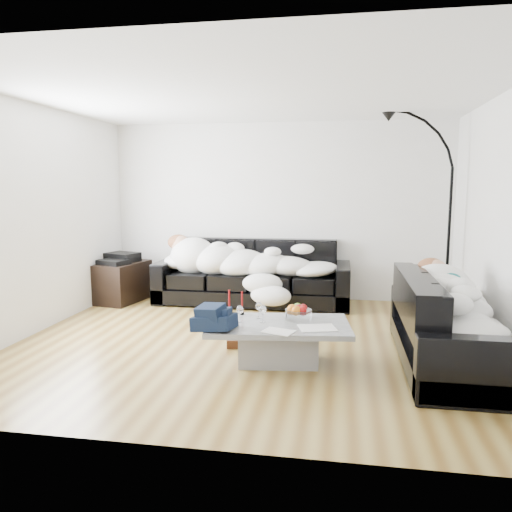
% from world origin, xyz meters
% --- Properties ---
extents(ground, '(5.00, 5.00, 0.00)m').
position_xyz_m(ground, '(0.00, 0.00, 0.00)').
color(ground, brown).
rests_on(ground, ground).
extents(wall_back, '(5.00, 0.02, 2.60)m').
position_xyz_m(wall_back, '(0.00, 2.25, 1.30)').
color(wall_back, silver).
rests_on(wall_back, ground).
extents(wall_left, '(0.02, 4.50, 2.60)m').
position_xyz_m(wall_left, '(-2.50, 0.00, 1.30)').
color(wall_left, silver).
rests_on(wall_left, ground).
extents(wall_right, '(0.02, 4.50, 2.60)m').
position_xyz_m(wall_right, '(2.50, 0.00, 1.30)').
color(wall_right, silver).
rests_on(wall_right, ground).
extents(ceiling, '(5.00, 5.00, 0.00)m').
position_xyz_m(ceiling, '(0.00, 0.00, 2.60)').
color(ceiling, white).
rests_on(ceiling, ground).
extents(sofa_back, '(2.75, 0.95, 0.90)m').
position_xyz_m(sofa_back, '(-0.31, 1.80, 0.45)').
color(sofa_back, black).
rests_on(sofa_back, ground).
extents(sofa_right, '(0.89, 2.07, 0.84)m').
position_xyz_m(sofa_right, '(1.96, -0.35, 0.42)').
color(sofa_right, black).
rests_on(sofa_right, ground).
extents(sleeper_back, '(2.33, 0.81, 0.47)m').
position_xyz_m(sleeper_back, '(-0.31, 1.75, 0.65)').
color(sleeper_back, white).
rests_on(sleeper_back, sofa_back).
extents(sleeper_right, '(0.75, 1.77, 0.43)m').
position_xyz_m(sleeper_right, '(1.96, -0.35, 0.64)').
color(sleeper_right, white).
rests_on(sleeper_right, sofa_right).
extents(teal_cushion, '(0.42, 0.38, 0.20)m').
position_xyz_m(teal_cushion, '(1.90, 0.29, 0.72)').
color(teal_cushion, '#0D5F60').
rests_on(teal_cushion, sofa_right).
extents(coffee_table, '(1.42, 0.94, 0.39)m').
position_xyz_m(coffee_table, '(0.37, -0.59, 0.19)').
color(coffee_table, '#939699').
rests_on(coffee_table, ground).
extents(fruit_bowl, '(0.28, 0.28, 0.16)m').
position_xyz_m(fruit_bowl, '(0.54, -0.43, 0.47)').
color(fruit_bowl, white).
rests_on(fruit_bowl, coffee_table).
extents(wine_glass_a, '(0.08, 0.08, 0.16)m').
position_xyz_m(wine_glass_a, '(0.16, -0.44, 0.47)').
color(wine_glass_a, white).
rests_on(wine_glass_a, coffee_table).
extents(wine_glass_b, '(0.08, 0.08, 0.16)m').
position_xyz_m(wine_glass_b, '(-0.00, -0.60, 0.47)').
color(wine_glass_b, white).
rests_on(wine_glass_b, coffee_table).
extents(wine_glass_c, '(0.08, 0.08, 0.16)m').
position_xyz_m(wine_glass_c, '(0.22, -0.59, 0.47)').
color(wine_glass_c, white).
rests_on(wine_glass_c, coffee_table).
extents(candle_left, '(0.05, 0.05, 0.25)m').
position_xyz_m(candle_left, '(-0.16, -0.35, 0.51)').
color(candle_left, maroon).
rests_on(candle_left, coffee_table).
extents(candle_right, '(0.05, 0.05, 0.23)m').
position_xyz_m(candle_right, '(-0.03, -0.33, 0.51)').
color(candle_right, maroon).
rests_on(candle_right, coffee_table).
extents(newspaper_a, '(0.39, 0.33, 0.01)m').
position_xyz_m(newspaper_a, '(0.74, -0.70, 0.40)').
color(newspaper_a, silver).
rests_on(newspaper_a, coffee_table).
extents(newspaper_b, '(0.32, 0.27, 0.01)m').
position_xyz_m(newspaper_b, '(0.40, -0.87, 0.40)').
color(newspaper_b, silver).
rests_on(newspaper_b, coffee_table).
extents(navy_jacket, '(0.42, 0.36, 0.19)m').
position_xyz_m(navy_jacket, '(-0.16, -0.89, 0.57)').
color(navy_jacket, black).
rests_on(navy_jacket, coffee_table).
extents(shoes, '(0.44, 0.32, 0.10)m').
position_xyz_m(shoes, '(-0.01, -0.15, 0.05)').
color(shoes, '#472311').
rests_on(shoes, ground).
extents(av_cabinet, '(0.71, 0.92, 0.57)m').
position_xyz_m(av_cabinet, '(-2.24, 1.59, 0.29)').
color(av_cabinet, black).
rests_on(av_cabinet, ground).
extents(stereo, '(0.53, 0.47, 0.13)m').
position_xyz_m(stereo, '(-2.24, 1.59, 0.64)').
color(stereo, black).
rests_on(stereo, av_cabinet).
extents(floor_lamp, '(0.90, 0.52, 2.33)m').
position_xyz_m(floor_lamp, '(2.29, 1.54, 1.17)').
color(floor_lamp, black).
rests_on(floor_lamp, ground).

